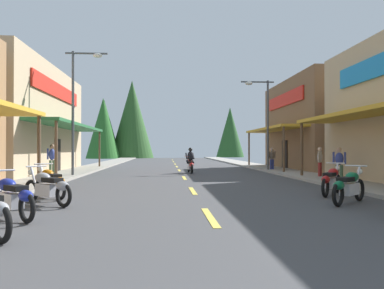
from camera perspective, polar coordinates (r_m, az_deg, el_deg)
The scene contains 18 objects.
ground at distance 23.59m, azimuth -1.63°, elevation -4.39°, with size 10.84×77.88×0.10m, color #424244.
sidewalk_left at distance 24.21m, azimuth -17.33°, elevation -4.00°, with size 2.25×77.88×0.12m, color gray.
sidewalk_right at distance 24.74m, azimuth 13.74°, elevation -3.94°, with size 2.25×77.88×0.12m, color #9E9991.
centerline_dashes at distance 26.07m, azimuth -1.86°, elevation -3.90°, with size 0.16×51.70×0.01m.
storefront_right_far at distance 29.98m, azimuth 20.41°, elevation 2.72°, with size 9.32×10.97×6.45m.
streetlamp_left at distance 21.32m, azimuth -16.31°, elevation 6.93°, with size 2.20×0.30×6.64m.
streetlamp_right at distance 26.03m, azimuth 10.39°, elevation 4.79°, with size 2.20×0.30×6.02m.
motorcycle_parked_right_3 at distance 11.40m, azimuth 22.14°, elevation -5.68°, with size 1.64×1.53×1.04m.
motorcycle_parked_right_4 at distance 13.29m, azimuth 19.89°, elevation -4.96°, with size 1.40×1.74×1.04m.
motorcycle_parked_left_2 at distance 9.17m, azimuth -25.11°, elevation -6.93°, with size 1.56×1.61×1.04m.
motorcycle_parked_left_3 at distance 11.04m, azimuth -20.58°, elevation -5.86°, with size 1.68×1.48×1.04m.
motorcycle_parked_left_4 at distance 12.65m, azimuth -20.17°, elevation -5.19°, with size 1.41×1.73×1.04m.
rider_cruising_lead at distance 23.58m, azimuth -0.26°, elevation -2.67°, with size 0.60×2.14×1.57m.
pedestrian_by_shop at distance 26.41m, azimuth 11.71°, elevation -1.91°, with size 0.54×0.37×1.56m.
pedestrian_browsing at distance 20.40m, azimuth 18.37°, elevation -2.25°, with size 0.42×0.48×1.58m.
pedestrian_waiting at distance 22.37m, azimuth -19.97°, elevation -1.82°, with size 0.45×0.43×1.74m.
pedestrian_strolling at distance 18.24m, azimuth 20.92°, elevation -2.48°, with size 0.48×0.42×1.56m.
treeline_backdrop at distance 63.19m, azimuth -8.50°, elevation 2.78°, with size 26.28×12.67×12.57m.
Camera 1 is at (-0.99, 0.42, 1.51)m, focal length 36.12 mm.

